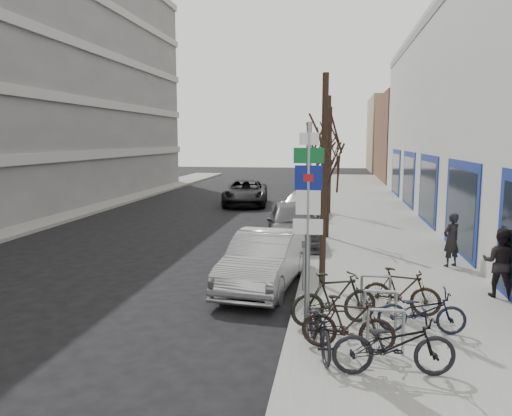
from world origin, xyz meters
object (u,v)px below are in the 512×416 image
(bike_far_curb, at_px, (394,339))
(parked_car_mid, at_px, (293,223))
(bike_rack, at_px, (380,306))
(tree_mid, at_px, (329,133))
(parked_car_front, at_px, (264,260))
(parked_car_back, at_px, (303,207))
(pedestrian_near, at_px, (451,240))
(highway_sign_pole, at_px, (308,218))
(bike_near_left, at_px, (320,322))
(meter_back, at_px, (319,204))
(lane_car, at_px, (246,193))
(meter_mid, at_px, (313,224))
(bike_mid_curb, at_px, (422,307))
(tree_near, at_px, (325,131))
(bike_far_inner, at_px, (401,291))
(tree_far, at_px, (330,135))
(bike_near_right, at_px, (348,323))
(bike_mid_inner, at_px, (334,298))
(meter_front, at_px, (304,260))
(pedestrian_far, at_px, (500,262))

(bike_far_curb, distance_m, parked_car_mid, 10.58)
(bike_rack, xyz_separation_m, tree_mid, (-1.20, 9.40, 3.44))
(parked_car_mid, bearing_deg, bike_far_curb, -83.41)
(tree_mid, xyz_separation_m, parked_car_mid, (-1.20, -0.98, -3.29))
(parked_car_front, distance_m, parked_car_back, 10.86)
(bike_rack, height_order, parked_car_front, parked_car_front)
(tree_mid, xyz_separation_m, bike_far_curb, (1.25, -11.27, -3.35))
(bike_far_curb, xyz_separation_m, pedestrian_near, (2.45, 7.34, 0.20))
(highway_sign_pole, distance_m, bike_near_left, 1.87)
(meter_back, xyz_separation_m, lane_car, (-4.51, 5.95, -0.17))
(parked_car_front, xyz_separation_m, pedestrian_near, (5.24, 2.47, 0.22))
(bike_rack, relative_size, meter_back, 1.78)
(meter_mid, bearing_deg, bike_mid_curb, -72.81)
(highway_sign_pole, relative_size, bike_near_left, 2.37)
(tree_near, height_order, tree_mid, same)
(tree_near, height_order, bike_far_inner, tree_near)
(lane_car, bearing_deg, bike_far_inner, -76.33)
(tree_far, bearing_deg, tree_near, -90.00)
(meter_mid, relative_size, meter_back, 1.00)
(bike_near_right, bearing_deg, tree_far, 8.63)
(bike_near_right, relative_size, bike_mid_inner, 0.91)
(bike_mid_inner, bearing_deg, meter_front, -3.18)
(tree_near, bearing_deg, meter_back, 92.45)
(parked_car_mid, bearing_deg, meter_mid, -41.79)
(bike_mid_curb, height_order, parked_car_back, parked_car_back)
(pedestrian_near, bearing_deg, tree_far, -104.89)
(meter_back, height_order, parked_car_mid, parked_car_mid)
(parked_car_mid, distance_m, pedestrian_far, 7.91)
(parked_car_mid, bearing_deg, bike_rack, -80.91)
(tree_mid, bearing_deg, tree_far, 90.00)
(bike_rack, xyz_separation_m, tree_near, (-1.20, 2.90, 3.44))
(bike_far_inner, bearing_deg, bike_mid_inner, 135.80)
(parked_car_front, relative_size, parked_car_back, 0.93)
(bike_rack, xyz_separation_m, bike_mid_curb, (0.79, 0.01, 0.00))
(meter_front, bearing_deg, meter_mid, 90.00)
(tree_far, height_order, bike_mid_curb, tree_far)
(bike_near_left, bearing_deg, parked_car_back, 81.82)
(tree_mid, distance_m, pedestrian_far, 8.53)
(meter_front, bearing_deg, bike_near_right, -73.69)
(highway_sign_pole, bearing_deg, meter_mid, 91.68)
(bike_mid_curb, distance_m, parked_car_front, 4.62)
(meter_back, xyz_separation_m, parked_car_back, (-0.75, 0.46, -0.22))
(tree_far, relative_size, meter_front, 4.33)
(meter_front, bearing_deg, parked_car_back, 93.74)
(bike_rack, relative_size, tree_far, 0.41)
(bike_rack, relative_size, meter_mid, 1.78)
(bike_far_inner, bearing_deg, bike_mid_curb, -152.95)
(tree_far, height_order, meter_back, tree_far)
(highway_sign_pole, relative_size, bike_rack, 1.86)
(bike_far_inner, bearing_deg, bike_far_curb, -175.85)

